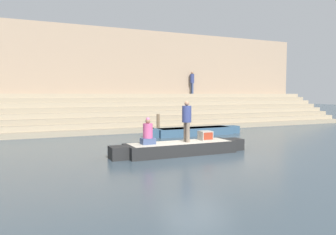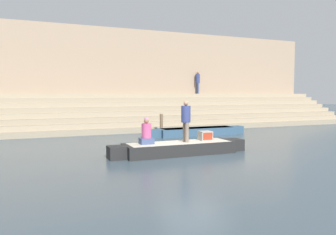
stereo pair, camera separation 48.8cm
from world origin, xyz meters
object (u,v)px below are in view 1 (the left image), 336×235
(person_standing, at_px, (187,119))
(person_on_steps, at_px, (192,81))
(person_rowing, at_px, (148,134))
(rowboat_main, at_px, (181,148))
(mooring_post, at_px, (158,124))
(tv_set, at_px, (205,135))
(moored_boat_shore, at_px, (194,131))

(person_standing, relative_size, person_on_steps, 0.91)
(person_rowing, bearing_deg, person_standing, -13.87)
(rowboat_main, distance_m, person_rowing, 1.48)
(person_standing, bearing_deg, person_rowing, 172.28)
(mooring_post, distance_m, person_on_steps, 8.30)
(person_rowing, height_order, person_on_steps, person_on_steps)
(person_standing, distance_m, tv_set, 1.22)
(person_standing, height_order, moored_boat_shore, person_standing)
(tv_set, distance_m, moored_boat_shore, 5.37)
(rowboat_main, relative_size, mooring_post, 4.77)
(person_rowing, relative_size, moored_boat_shore, 0.17)
(moored_boat_shore, height_order, mooring_post, mooring_post)
(rowboat_main, xyz_separation_m, person_standing, (0.26, -0.02, 1.15))
(tv_set, bearing_deg, person_on_steps, 71.15)
(person_rowing, height_order, mooring_post, person_rowing)
(rowboat_main, relative_size, person_on_steps, 3.17)
(person_rowing, xyz_separation_m, moored_boat_shore, (4.75, 4.94, -0.63))
(person_standing, xyz_separation_m, tv_set, (0.96, 0.16, -0.74))
(rowboat_main, relative_size, tv_set, 11.28)
(rowboat_main, height_order, tv_set, tv_set)
(person_rowing, bearing_deg, mooring_post, 54.24)
(person_standing, bearing_deg, tv_set, 5.84)
(tv_set, xyz_separation_m, person_on_steps, (5.85, 11.89, 2.78))
(rowboat_main, xyz_separation_m, tv_set, (1.22, 0.14, 0.41))
(rowboat_main, height_order, person_standing, person_standing)
(mooring_post, bearing_deg, moored_boat_shore, -38.37)
(person_standing, bearing_deg, mooring_post, 73.53)
(rowboat_main, bearing_deg, person_standing, -2.03)
(rowboat_main, bearing_deg, moored_boat_shore, 57.65)
(tv_set, relative_size, person_on_steps, 0.28)
(moored_boat_shore, relative_size, person_on_steps, 3.34)
(person_on_steps, bearing_deg, rowboat_main, -145.63)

